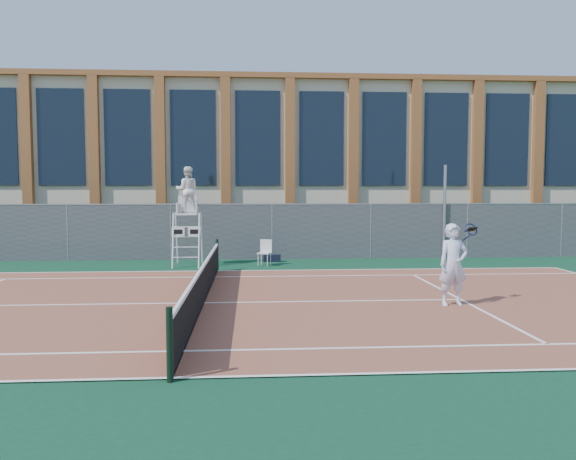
{
  "coord_description": "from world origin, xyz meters",
  "views": [
    {
      "loc": [
        1.17,
        -13.56,
        2.75
      ],
      "look_at": [
        2.26,
        3.0,
        1.59
      ],
      "focal_mm": 35.0,
      "sensor_mm": 36.0,
      "label": 1
    }
  ],
  "objects": [
    {
      "name": "apron",
      "position": [
        0.0,
        1.0,
        0.01
      ],
      "size": [
        36.0,
        20.0,
        0.01
      ],
      "primitive_type": "cube",
      "color": "#0D3A20",
      "rests_on": "ground"
    },
    {
      "name": "tennis_player",
      "position": [
        5.94,
        -0.67,
        1.01
      ],
      "size": [
        1.08,
        0.73,
        1.95
      ],
      "color": "silver",
      "rests_on": "tennis_court"
    },
    {
      "name": "building",
      "position": [
        0.0,
        17.95,
        4.15
      ],
      "size": [
        45.0,
        10.6,
        8.22
      ],
      "color": "beige",
      "rests_on": "ground"
    },
    {
      "name": "steel_pole",
      "position": [
        9.0,
        8.7,
        1.89
      ],
      "size": [
        0.12,
        0.12,
        3.79
      ],
      "primitive_type": "cylinder",
      "color": "#9EA0A5",
      "rests_on": "ground"
    },
    {
      "name": "plastic_chair",
      "position": [
        1.68,
        6.91,
        0.57
      ],
      "size": [
        0.57,
        0.57,
        0.95
      ],
      "color": "silver",
      "rests_on": "apron"
    },
    {
      "name": "tennis_court",
      "position": [
        0.0,
        0.0,
        0.02
      ],
      "size": [
        23.77,
        10.97,
        0.02
      ],
      "primitive_type": "cube",
      "color": "brown",
      "rests_on": "apron"
    },
    {
      "name": "umpire_chair",
      "position": [
        -1.15,
        7.05,
        2.68
      ],
      "size": [
        1.02,
        1.58,
        3.67
      ],
      "color": "white",
      "rests_on": "ground"
    },
    {
      "name": "tennis_net",
      "position": [
        0.0,
        0.0,
        0.54
      ],
      "size": [
        0.1,
        11.3,
        1.1
      ],
      "color": "black",
      "rests_on": "ground"
    },
    {
      "name": "hedge",
      "position": [
        0.0,
        10.0,
        1.1
      ],
      "size": [
        40.0,
        1.4,
        2.2
      ],
      "primitive_type": "cube",
      "color": "black",
      "rests_on": "ground"
    },
    {
      "name": "fence",
      "position": [
        0.0,
        8.8,
        1.1
      ],
      "size": [
        40.0,
        0.06,
        2.2
      ],
      "primitive_type": null,
      "color": "#595E60",
      "rests_on": "ground"
    },
    {
      "name": "ground",
      "position": [
        0.0,
        0.0,
        0.0
      ],
      "size": [
        120.0,
        120.0,
        0.0
      ],
      "primitive_type": "plane",
      "color": "#233814"
    },
    {
      "name": "sports_bag_near",
      "position": [
        1.98,
        8.01,
        0.15
      ],
      "size": [
        0.66,
        0.31,
        0.27
      ],
      "primitive_type": "cube",
      "rotation": [
        0.0,
        0.0,
        -0.08
      ],
      "color": "black",
      "rests_on": "apron"
    },
    {
      "name": "sports_bag_far",
      "position": [
        1.93,
        7.99,
        0.12
      ],
      "size": [
        0.6,
        0.33,
        0.23
      ],
      "primitive_type": "cube",
      "rotation": [
        0.0,
        0.0,
        0.15
      ],
      "color": "black",
      "rests_on": "apron"
    }
  ]
}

